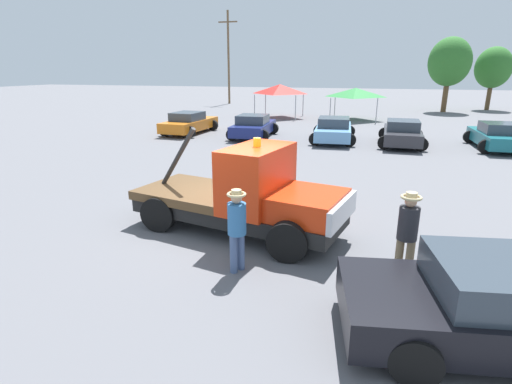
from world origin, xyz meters
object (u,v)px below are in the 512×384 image
Objects in this scene: canopy_tent_red at (280,89)px; tree_center at (450,62)px; tow_truck at (248,197)px; person_near_truck at (408,229)px; parked_car_orange at (189,123)px; canopy_tent_green at (356,92)px; parked_car_teal at (498,136)px; parked_car_charcoal at (402,133)px; parked_car_skyblue at (334,130)px; person_at_hood at (237,224)px; utility_pole at (228,56)px; parked_car_navy at (253,126)px; tree_left at (493,68)px.

canopy_tent_red is 16.61m from tree_center.
tree_center reaches higher than tow_truck.
person_near_truck reaches higher than parked_car_orange.
parked_car_teal is at bearing -53.76° from canopy_tent_green.
canopy_tent_green is at bearing 16.84° from parked_car_charcoal.
parked_car_charcoal is (4.20, 13.70, -0.28)m from tow_truck.
person_near_truck is 15.47m from parked_car_skyblue.
parked_car_charcoal is at bearing -75.60° from person_at_hood.
tree_center is at bearing -2.56° from parked_car_teal.
tow_truck reaches higher than person_near_truck.
tree_center is 0.66× the size of utility_pole.
parked_car_navy is at bearing 89.53° from parked_car_charcoal.
parked_car_navy is 0.92× the size of parked_car_skyblue.
person_at_hood is 36.28m from tree_center.
parked_car_skyblue is at bearing 87.39° from parked_car_charcoal.
person_at_hood is at bearing -148.29° from parked_car_orange.
person_at_hood is 0.29× the size of tree_left.
canopy_tent_green is 19.27m from utility_pole.
tree_center is (5.32, 34.46, 3.48)m from person_near_truck.
parked_car_navy is at bearing -66.41° from utility_pole.
parked_car_teal is (5.25, 15.18, -0.37)m from person_near_truck.
person_at_hood is 26.76m from canopy_tent_red.
parked_car_skyblue is 11.88m from canopy_tent_red.
utility_pole reaches higher than parked_car_navy.
parked_car_orange is at bearing -116.76° from person_near_truck.
utility_pole is at bearing 141.77° from canopy_tent_green.
parked_car_charcoal is at bearing -156.95° from person_near_truck.
tree_center is (8.87, 33.18, 3.57)m from tow_truck.
utility_pole is at bearing 43.13° from parked_car_teal.
tree_center reaches higher than parked_car_teal.
parked_car_teal is 1.31× the size of canopy_tent_red.
parked_car_skyblue is 1.07× the size of parked_car_teal.
utility_pole is (-14.21, 38.08, 4.31)m from person_at_hood.
person_at_hood is 0.37× the size of parked_car_charcoal.
parked_car_navy is at bearing -91.41° from parked_car_orange.
canopy_tent_green is 0.52× the size of tree_center.
parked_car_skyblue is at bearing -57.07° from utility_pole.
canopy_tent_green is (-7.69, 10.50, 1.48)m from parked_car_teal.
parked_car_orange is 0.46× the size of utility_pole.
tree_center is (8.49, 35.10, 3.50)m from person_at_hood.
parked_car_skyblue is 1.37× the size of canopy_tent_green.
person_at_hood is (-3.17, -0.64, -0.02)m from person_near_truck.
person_at_hood is 40.87m from utility_pole.
canopy_tent_red is (3.44, 10.07, 1.66)m from parked_car_orange.
parked_car_charcoal is (0.65, 14.98, -0.38)m from person_near_truck.
tree_left reaches higher than parked_car_orange.
canopy_tent_red is (-5.36, 26.19, 1.31)m from person_at_hood.
canopy_tent_red is 0.98× the size of canopy_tent_green.
canopy_tent_green is at bearing -131.47° from tree_center.
parked_car_teal is (4.59, 0.20, 0.00)m from parked_car_charcoal.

